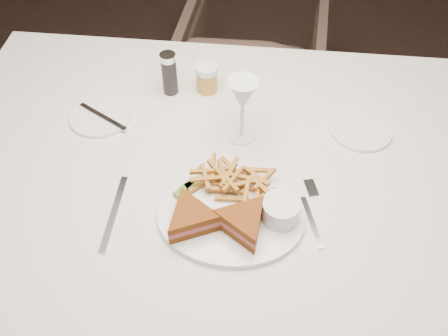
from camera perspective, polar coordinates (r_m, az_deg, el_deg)
table at (r=1.49m, az=0.36°, el=-9.25°), size 1.51×1.07×0.75m
chair_far at (r=2.21m, az=3.22°, el=12.01°), size 0.59×0.56×0.60m
table_setting at (r=1.12m, az=0.49°, el=-0.60°), size 0.82×0.58×0.18m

